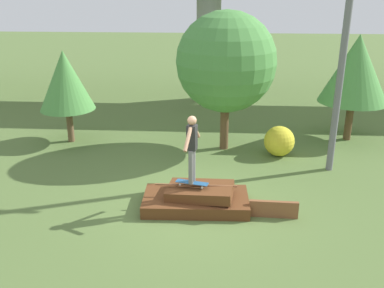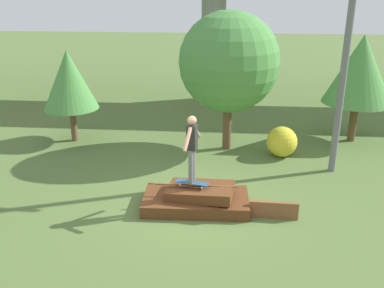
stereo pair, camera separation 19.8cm
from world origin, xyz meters
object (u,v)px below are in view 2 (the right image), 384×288
(skateboard, at_px, (192,183))
(skater, at_px, (192,145))
(tree_mid_back, at_px, (360,70))
(tree_behind_right, at_px, (69,80))
(tree_behind_left, at_px, (229,62))
(bush_yellow_flowering, at_px, (282,142))
(utility_pole, at_px, (347,47))

(skateboard, bearing_deg, skater, 18.43)
(skater, distance_m, tree_mid_back, 7.58)
(skater, xyz_separation_m, tree_behind_right, (-4.60, 4.57, 0.49))
(tree_behind_left, bearing_deg, bush_yellow_flowering, -16.69)
(bush_yellow_flowering, bearing_deg, utility_pole, -36.79)
(tree_behind_left, bearing_deg, skater, -101.06)
(tree_mid_back, bearing_deg, bush_yellow_flowering, -147.43)
(tree_behind_right, xyz_separation_m, bush_yellow_flowering, (7.21, -0.88, -1.70))
(skateboard, distance_m, bush_yellow_flowering, 4.52)
(skater, relative_size, utility_pole, 0.24)
(skateboard, relative_size, tree_behind_right, 0.26)
(tree_mid_back, bearing_deg, tree_behind_right, -175.27)
(utility_pole, height_order, tree_mid_back, utility_pole)
(skater, relative_size, tree_behind_left, 0.37)
(tree_behind_left, bearing_deg, skateboard, -101.06)
(tree_mid_back, bearing_deg, utility_pole, -114.75)
(utility_pole, xyz_separation_m, tree_mid_back, (1.26, 2.74, -1.14))
(skater, bearing_deg, skateboard, -161.57)
(tree_behind_left, distance_m, bush_yellow_flowering, 3.07)
(skater, xyz_separation_m, bush_yellow_flowering, (2.61, 3.69, -1.21))
(utility_pole, xyz_separation_m, tree_behind_left, (-3.18, 1.58, -0.75))
(tree_behind_left, bearing_deg, tree_behind_right, 176.32)
(skater, bearing_deg, tree_behind_right, 135.20)
(tree_behind_left, xyz_separation_m, bush_yellow_flowering, (1.78, -0.53, -2.44))
(tree_behind_right, height_order, bush_yellow_flowering, tree_behind_right)
(skateboard, bearing_deg, utility_pole, 33.44)
(bush_yellow_flowering, bearing_deg, tree_behind_right, 173.02)
(skater, bearing_deg, tree_behind_left, 78.94)
(skateboard, bearing_deg, bush_yellow_flowering, 54.74)
(tree_behind_left, relative_size, bush_yellow_flowering, 4.61)
(skater, bearing_deg, tree_mid_back, 45.64)
(skateboard, relative_size, tree_behind_left, 0.18)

